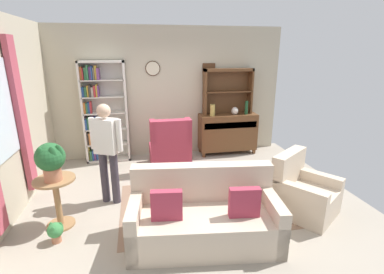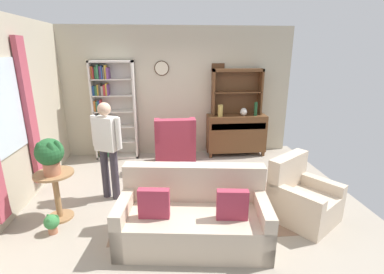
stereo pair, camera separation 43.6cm
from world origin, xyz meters
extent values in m
cube|color=#9E9384|center=(0.00, 0.00, -0.01)|extent=(5.40, 4.60, 0.02)
cube|color=#BCB299|center=(0.00, 2.13, 1.40)|extent=(5.00, 0.06, 2.80)
cylinder|color=beige|center=(-0.37, 2.08, 1.93)|extent=(0.28, 0.03, 0.28)
torus|color=#382314|center=(-0.37, 2.08, 1.93)|extent=(0.31, 0.02, 0.31)
cube|color=#4C2D19|center=(0.85, 2.08, 1.85)|extent=(0.28, 0.03, 0.36)
cube|color=#BCB299|center=(-2.53, 0.00, 1.40)|extent=(0.06, 4.20, 2.80)
cube|color=silver|center=(-2.49, -0.16, 1.55)|extent=(0.02, 0.90, 1.30)
cube|color=#B24756|center=(-2.44, 0.42, 1.35)|extent=(0.08, 0.24, 2.30)
cube|color=#846651|center=(0.20, -0.30, 0.00)|extent=(2.55, 1.75, 0.01)
cube|color=silver|center=(-1.83, 1.93, 1.05)|extent=(0.04, 0.30, 2.10)
cube|color=silver|center=(-0.97, 1.93, 1.05)|extent=(0.04, 0.30, 2.10)
cube|color=silver|center=(-1.40, 1.93, 2.08)|extent=(0.90, 0.30, 0.04)
cube|color=silver|center=(-1.40, 1.93, 0.02)|extent=(0.90, 0.30, 0.04)
cube|color=silver|center=(-1.40, 2.07, 1.05)|extent=(0.90, 0.01, 2.10)
cube|color=silver|center=(-1.40, 1.93, 0.38)|extent=(0.86, 0.30, 0.02)
cube|color=gold|center=(-1.80, 1.91, 0.20)|extent=(0.02, 0.11, 0.30)
cube|color=#337247|center=(-1.77, 1.91, 0.15)|extent=(0.04, 0.20, 0.20)
cube|color=#284C8C|center=(-1.72, 1.91, 0.15)|extent=(0.03, 0.22, 0.20)
cube|color=#723F7F|center=(-1.68, 1.91, 0.16)|extent=(0.03, 0.19, 0.22)
cube|color=#284C8C|center=(-1.64, 1.91, 0.20)|extent=(0.04, 0.17, 0.29)
cube|color=#337247|center=(-1.59, 1.91, 0.20)|extent=(0.04, 0.20, 0.29)
cube|color=silver|center=(-1.40, 1.93, 0.71)|extent=(0.86, 0.30, 0.02)
cube|color=#3F3833|center=(-1.79, 1.91, 0.52)|extent=(0.04, 0.12, 0.26)
cube|color=#CC7233|center=(-1.75, 1.91, 0.51)|extent=(0.04, 0.16, 0.25)
cube|color=#3F3833|center=(-1.71, 1.91, 0.53)|extent=(0.04, 0.12, 0.30)
cube|color=#CC7233|center=(-1.67, 1.91, 0.49)|extent=(0.03, 0.23, 0.21)
cube|color=#723F7F|center=(-1.62, 1.91, 0.52)|extent=(0.04, 0.16, 0.28)
cube|color=#B22D33|center=(-1.58, 1.91, 0.50)|extent=(0.03, 0.11, 0.22)
cube|color=#284C8C|center=(-1.54, 1.91, 0.49)|extent=(0.03, 0.19, 0.21)
cube|color=silver|center=(-1.40, 1.93, 1.05)|extent=(0.86, 0.30, 0.02)
cube|color=#284C8C|center=(-1.79, 1.91, 0.83)|extent=(0.04, 0.23, 0.22)
cube|color=#337247|center=(-1.76, 1.91, 0.85)|extent=(0.03, 0.17, 0.25)
cube|color=gray|center=(-1.71, 1.91, 0.84)|extent=(0.04, 0.19, 0.23)
cube|color=#723F7F|center=(-1.66, 1.91, 0.86)|extent=(0.04, 0.24, 0.27)
cube|color=#284C8C|center=(-1.62, 1.91, 0.86)|extent=(0.02, 0.11, 0.26)
cube|color=silver|center=(-1.40, 1.93, 1.39)|extent=(0.86, 0.30, 0.02)
cube|color=#CC7233|center=(-1.79, 1.91, 1.17)|extent=(0.04, 0.14, 0.22)
cube|color=#337247|center=(-1.75, 1.91, 1.17)|extent=(0.03, 0.13, 0.21)
cube|color=#284C8C|center=(-1.71, 1.91, 1.17)|extent=(0.04, 0.11, 0.23)
cube|color=#B22D33|center=(-1.67, 1.91, 1.18)|extent=(0.03, 0.15, 0.24)
cube|color=silver|center=(-1.40, 1.93, 1.72)|extent=(0.86, 0.30, 0.02)
cube|color=#284C8C|center=(-1.79, 1.91, 1.49)|extent=(0.04, 0.13, 0.20)
cube|color=#337247|center=(-1.74, 1.91, 1.49)|extent=(0.04, 0.12, 0.19)
cube|color=gold|center=(-1.70, 1.91, 1.51)|extent=(0.03, 0.19, 0.23)
cube|color=#3F3833|center=(-1.65, 1.91, 1.51)|extent=(0.03, 0.21, 0.24)
cube|color=gray|center=(-1.61, 1.91, 1.49)|extent=(0.04, 0.21, 0.19)
cube|color=#B22D33|center=(-1.56, 1.91, 1.51)|extent=(0.04, 0.20, 0.22)
cube|color=gold|center=(-1.52, 1.91, 1.52)|extent=(0.03, 0.20, 0.25)
cube|color=#723F7F|center=(-1.49, 1.91, 1.51)|extent=(0.02, 0.23, 0.22)
cube|color=#CC7233|center=(-1.79, 1.91, 1.86)|extent=(0.04, 0.11, 0.25)
cube|color=#B22D33|center=(-1.76, 1.91, 1.85)|extent=(0.02, 0.17, 0.23)
cube|color=#337247|center=(-1.71, 1.91, 1.85)|extent=(0.04, 0.13, 0.24)
cube|color=#337247|center=(-1.67, 1.91, 1.88)|extent=(0.04, 0.19, 0.29)
cube|color=#723F7F|center=(-1.62, 1.91, 1.86)|extent=(0.04, 0.14, 0.25)
cube|color=#284C8C|center=(-1.58, 1.91, 1.87)|extent=(0.02, 0.23, 0.27)
cube|color=gray|center=(-1.55, 1.91, 1.85)|extent=(0.02, 0.16, 0.24)
cube|color=gold|center=(-1.51, 1.91, 1.87)|extent=(0.04, 0.17, 0.27)
cube|color=#723F7F|center=(-1.47, 1.91, 1.85)|extent=(0.04, 0.23, 0.23)
cube|color=brown|center=(1.26, 1.86, 0.51)|extent=(1.30, 0.45, 0.82)
cube|color=brown|center=(0.66, 1.69, 0.05)|extent=(0.06, 0.06, 0.10)
cube|color=brown|center=(1.86, 1.69, 0.05)|extent=(0.06, 0.06, 0.10)
cube|color=brown|center=(0.66, 2.04, 0.05)|extent=(0.06, 0.06, 0.10)
cube|color=brown|center=(1.86, 2.04, 0.05)|extent=(0.06, 0.06, 0.10)
cube|color=#492C18|center=(1.26, 1.64, 0.71)|extent=(1.20, 0.01, 0.14)
cube|color=brown|center=(0.73, 1.94, 1.42)|extent=(0.04, 0.26, 1.00)
cube|color=brown|center=(1.79, 1.94, 1.42)|extent=(0.04, 0.26, 1.00)
cube|color=brown|center=(1.26, 1.94, 1.89)|extent=(1.10, 0.26, 0.06)
cube|color=brown|center=(1.26, 1.94, 1.42)|extent=(1.06, 0.26, 0.02)
cube|color=brown|center=(1.26, 2.06, 1.42)|extent=(1.10, 0.01, 1.00)
cylinder|color=tan|center=(0.87, 1.78, 1.05)|extent=(0.11, 0.11, 0.25)
ellipsoid|color=beige|center=(1.39, 1.79, 1.01)|extent=(0.15, 0.15, 0.17)
cylinder|color=#194223|center=(1.65, 1.77, 1.07)|extent=(0.07, 0.07, 0.30)
cube|color=beige|center=(-0.02, -1.16, 0.21)|extent=(1.89, 1.07, 0.42)
cube|color=beige|center=(0.03, -0.84, 0.66)|extent=(1.81, 0.43, 0.48)
cube|color=beige|center=(-0.84, -1.06, 0.30)|extent=(0.25, 0.86, 0.60)
cube|color=beige|center=(0.81, -1.27, 0.30)|extent=(0.25, 0.86, 0.60)
cube|color=#A33347|center=(-0.48, -1.23, 0.60)|extent=(0.37, 0.14, 0.36)
cube|color=#A33347|center=(0.42, -1.34, 0.60)|extent=(0.37, 0.14, 0.36)
cube|color=white|center=(0.03, -0.84, 0.90)|extent=(0.38, 0.22, 0.00)
cube|color=beige|center=(1.58, -0.82, 0.20)|extent=(1.06, 1.07, 0.40)
cube|color=beige|center=(1.40, -0.58, 0.64)|extent=(0.71, 0.58, 0.48)
cube|color=beige|center=(1.33, -1.00, 0.28)|extent=(0.57, 0.71, 0.55)
cube|color=beige|center=(1.83, -0.64, 0.28)|extent=(0.57, 0.71, 0.55)
cube|color=#A33347|center=(-0.15, 1.32, 0.21)|extent=(0.79, 0.81, 0.42)
cube|color=#A33347|center=(-0.14, 1.02, 0.74)|extent=(0.78, 0.21, 0.63)
cube|color=#A33347|center=(0.20, 1.06, 0.83)|extent=(0.10, 0.28, 0.44)
cube|color=#A33347|center=(-0.48, 1.06, 0.83)|extent=(0.10, 0.28, 0.44)
cylinder|color=#997047|center=(-1.85, -0.46, 0.68)|extent=(0.52, 0.52, 0.03)
cylinder|color=#997047|center=(-1.85, -0.46, 0.33)|extent=(0.08, 0.08, 0.67)
cylinder|color=#997047|center=(-1.85, -0.46, 0.01)|extent=(0.36, 0.36, 0.03)
cylinder|color=#AD6B4C|center=(-1.85, -0.50, 0.78)|extent=(0.21, 0.21, 0.17)
sphere|color=#235B2D|center=(-1.85, -0.50, 1.02)|extent=(0.36, 0.36, 0.36)
ellipsoid|color=#235B2D|center=(-1.78, -0.62, 1.06)|extent=(0.11, 0.06, 0.26)
ellipsoid|color=#235B2D|center=(-1.73, -0.55, 1.06)|extent=(0.11, 0.06, 0.26)
ellipsoid|color=#235B2D|center=(-1.92, -0.61, 1.06)|extent=(0.11, 0.06, 0.26)
cylinder|color=#AD6B4C|center=(-1.82, -0.82, 0.04)|extent=(0.11, 0.11, 0.09)
sphere|color=#387F42|center=(-1.82, -0.82, 0.17)|extent=(0.19, 0.19, 0.19)
ellipsoid|color=#387F42|center=(-1.76, -0.80, 0.19)|extent=(0.06, 0.03, 0.13)
ellipsoid|color=#387F42|center=(-1.83, -0.88, 0.19)|extent=(0.06, 0.03, 0.13)
ellipsoid|color=#387F42|center=(-1.82, -0.88, 0.19)|extent=(0.06, 0.03, 0.13)
ellipsoid|color=#387F42|center=(-1.87, -0.77, 0.19)|extent=(0.06, 0.03, 0.13)
cylinder|color=#38333D|center=(-1.30, 0.12, 0.41)|extent=(0.16, 0.16, 0.82)
cylinder|color=#38333D|center=(-1.14, 0.04, 0.41)|extent=(0.16, 0.16, 0.82)
cube|color=silver|center=(-1.22, 0.08, 1.08)|extent=(0.39, 0.33, 0.52)
sphere|color=tan|center=(-1.22, 0.08, 1.46)|extent=(0.27, 0.27, 0.20)
cylinder|color=silver|center=(-1.42, 0.17, 1.11)|extent=(0.11, 0.11, 0.48)
cylinder|color=silver|center=(-1.02, -0.02, 1.11)|extent=(0.11, 0.11, 0.48)
cube|color=brown|center=(0.20, -0.18, 0.40)|extent=(0.80, 0.50, 0.03)
cube|color=brown|center=(-0.17, -0.40, 0.20)|extent=(0.05, 0.05, 0.39)
cube|color=brown|center=(0.57, -0.40, 0.20)|extent=(0.05, 0.05, 0.39)
cube|color=brown|center=(-0.17, 0.04, 0.20)|extent=(0.05, 0.05, 0.39)
cube|color=brown|center=(0.57, 0.04, 0.20)|extent=(0.05, 0.05, 0.39)
cube|color=gold|center=(0.13, -0.22, 0.43)|extent=(0.18, 0.11, 0.02)
cube|color=gray|center=(0.13, -0.23, 0.46)|extent=(0.19, 0.13, 0.02)
cube|color=#723F7F|center=(0.14, -0.22, 0.48)|extent=(0.22, 0.15, 0.02)
camera|label=1|loc=(-0.74, -4.06, 2.28)|focal=26.28mm
camera|label=2|loc=(-0.31, -4.12, 2.28)|focal=26.28mm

